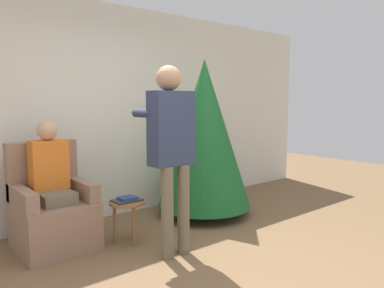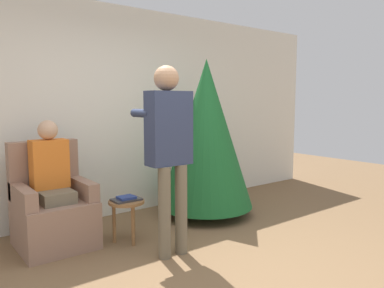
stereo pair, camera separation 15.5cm
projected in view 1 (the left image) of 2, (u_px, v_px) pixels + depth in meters
ground_plane at (213, 283)px, 3.07m from camera, size 14.00×14.00×0.00m
wall_back at (91, 112)px, 4.62m from camera, size 8.00×0.06×2.70m
christmas_tree at (204, 134)px, 4.82m from camera, size 1.21×1.21×2.02m
armchair at (52, 212)px, 3.81m from camera, size 0.71×0.75×1.07m
person_seated at (52, 178)px, 3.75m from camera, size 0.36×0.46×1.30m
person_standing at (172, 142)px, 3.55m from camera, size 0.45×0.57×1.82m
side_stool at (127, 208)px, 3.91m from camera, size 0.38×0.38×0.45m
laptop at (127, 200)px, 3.90m from camera, size 0.29×0.20×0.02m
book at (127, 198)px, 3.90m from camera, size 0.17×0.15×0.02m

